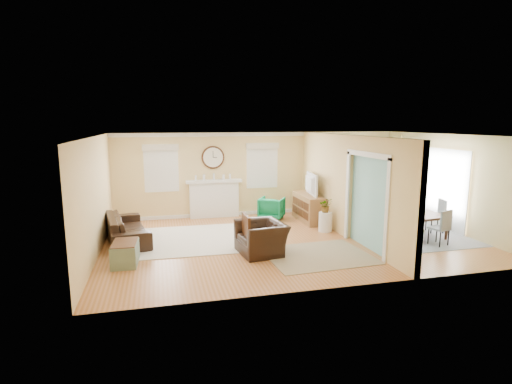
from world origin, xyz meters
TOP-DOWN VIEW (x-y plane):
  - floor at (0.00, 0.00)m, footprint 9.00×9.00m
  - wall_back at (0.00, 3.00)m, footprint 9.00×0.02m
  - wall_front at (0.00, -3.00)m, footprint 9.00×0.02m
  - wall_left at (-4.50, 0.00)m, footprint 0.02×6.00m
  - wall_right at (4.50, 0.00)m, footprint 0.02×6.00m
  - ceiling at (0.00, 0.00)m, footprint 9.00×6.00m
  - partition at (1.51, 0.28)m, footprint 0.17×6.00m
  - fireplace at (-1.50, 2.88)m, footprint 1.70×0.30m
  - wall_clock at (-1.50, 2.97)m, footprint 0.70×0.07m
  - window_left at (-3.05, 2.95)m, footprint 1.05×0.13m
  - window_right at (0.05, 2.95)m, footprint 1.05×0.13m
  - french_doors at (4.45, 0.00)m, footprint 0.06×1.70m
  - pendant at (3.00, 0.00)m, footprint 0.30×0.30m
  - rug_cream at (-2.42, 0.59)m, footprint 3.12×2.72m
  - rug_jute at (0.21, -1.30)m, footprint 2.33×1.94m
  - rug_grey at (3.35, -0.21)m, footprint 2.40×3.00m
  - sofa at (-3.94, 0.87)m, footprint 1.25×2.36m
  - eames_chair at (-0.96, -0.84)m, footprint 1.09×1.21m
  - green_chair at (0.18, 2.26)m, footprint 0.97×0.98m
  - trunk at (-3.87, -0.84)m, footprint 0.54×0.84m
  - credenza at (1.15, 1.71)m, footprint 0.52×1.52m
  - tv at (1.13, 1.71)m, footprint 0.28×1.11m
  - garden_stool at (1.18, 0.52)m, footprint 0.36×0.36m
  - potted_plant at (1.18, 0.52)m, footprint 0.41×0.38m
  - dining_table at (3.35, -0.21)m, footprint 1.12×1.82m
  - dining_chair_n at (3.34, 0.91)m, footprint 0.47×0.47m
  - dining_chair_s at (3.31, -1.27)m, footprint 0.48×0.48m
  - dining_chair_w at (2.62, -0.27)m, footprint 0.50×0.50m
  - dining_chair_e at (3.98, -0.27)m, footprint 0.47×0.47m

SIDE VIEW (x-z plane):
  - floor at x=0.00m, z-range 0.00..0.00m
  - rug_grey at x=3.35m, z-range 0.00..0.01m
  - rug_jute at x=0.21m, z-range 0.00..0.01m
  - rug_cream at x=-2.42m, z-range 0.00..0.02m
  - trunk at x=-3.87m, z-range 0.00..0.47m
  - garden_stool at x=1.18m, z-range 0.00..0.53m
  - dining_table at x=3.35m, z-range 0.00..0.61m
  - sofa at x=-3.94m, z-range 0.00..0.65m
  - green_chair at x=0.18m, z-range 0.00..0.65m
  - eames_chair at x=-0.96m, z-range 0.00..0.71m
  - credenza at x=1.15m, z-range 0.00..0.80m
  - dining_chair_n at x=3.34m, z-range 0.07..0.93m
  - dining_chair_s at x=3.31m, z-range 0.08..0.95m
  - dining_chair_e at x=3.98m, z-range 0.08..0.97m
  - dining_chair_w at x=2.62m, z-range 0.09..1.06m
  - fireplace at x=-1.50m, z-range 0.01..1.18m
  - potted_plant at x=1.18m, z-range 0.53..0.92m
  - french_doors at x=4.45m, z-range 0.00..2.20m
  - tv at x=1.13m, z-range 0.80..1.43m
  - wall_back at x=0.00m, z-range 0.00..2.60m
  - wall_front at x=0.00m, z-range 0.00..2.60m
  - wall_left at x=-4.50m, z-range 0.00..2.60m
  - wall_right at x=4.50m, z-range 0.00..2.60m
  - partition at x=1.51m, z-range 0.06..2.66m
  - window_left at x=-3.05m, z-range 0.95..2.37m
  - window_right at x=0.05m, z-range 0.95..2.37m
  - wall_clock at x=-1.50m, z-range 1.50..2.20m
  - pendant at x=3.00m, z-range 1.93..2.48m
  - ceiling at x=0.00m, z-range 2.59..2.61m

